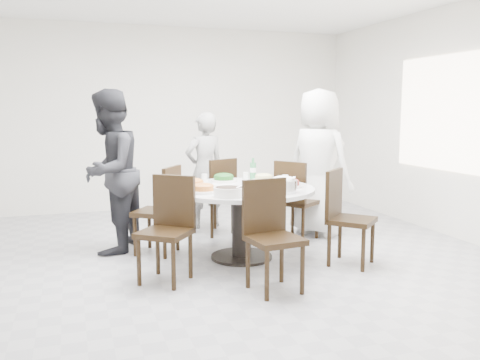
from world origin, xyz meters
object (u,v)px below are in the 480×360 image
object	(u,v)px
rice_bowl	(283,186)
chair_se	(352,218)
diner_middle	(205,170)
diner_left	(109,172)
beverage_bottle	(253,169)
chair_ne	(298,200)
chair_sw	(165,230)
soup_bowl	(229,192)
chair_n	(213,196)
chair_s	(275,237)
chair_nw	(156,210)
dining_table	(242,223)
diner_right	(318,163)

from	to	relation	value
rice_bowl	chair_se	bearing A→B (deg)	-11.69
diner_middle	diner_left	world-z (taller)	diner_left
beverage_bottle	diner_left	bearing A→B (deg)	174.34
diner_left	rice_bowl	xyz separation A→B (m)	(1.55, -1.11, -0.07)
chair_ne	beverage_bottle	bearing A→B (deg)	54.11
chair_sw	soup_bowl	world-z (taller)	chair_sw
chair_n	chair_s	bearing A→B (deg)	63.82
chair_nw	rice_bowl	world-z (taller)	chair_nw
chair_n	rice_bowl	bearing A→B (deg)	75.32
dining_table	chair_ne	size ratio (longest dim) A/B	1.58
chair_ne	chair_se	size ratio (longest dim) A/B	1.00
dining_table	chair_s	size ratio (longest dim) A/B	1.58
dining_table	beverage_bottle	bearing A→B (deg)	59.18
chair_se	chair_n	bearing A→B (deg)	77.15
chair_sw	soup_bowl	xyz separation A→B (m)	(0.60, -0.00, 0.32)
chair_sw	beverage_bottle	size ratio (longest dim) A/B	3.89
diner_left	rice_bowl	size ratio (longest dim) A/B	6.37
diner_middle	rice_bowl	xyz separation A→B (m)	(0.28, -1.93, 0.06)
chair_nw	chair_se	size ratio (longest dim) A/B	1.00
chair_n	chair_nw	xyz separation A→B (m)	(-0.82, -0.66, 0.00)
chair_n	rice_bowl	world-z (taller)	chair_n
diner_left	rice_bowl	distance (m)	1.91
diner_left	beverage_bottle	bearing A→B (deg)	111.96
chair_ne	chair_s	xyz separation A→B (m)	(-0.93, -1.54, 0.00)
chair_n	chair_s	size ratio (longest dim) A/B	1.00
dining_table	chair_se	size ratio (longest dim) A/B	1.58
rice_bowl	diner_middle	bearing A→B (deg)	98.34
chair_ne	diner_right	distance (m)	0.56
diner_left	beverage_bottle	world-z (taller)	diner_left
diner_right	diner_left	world-z (taller)	diner_right
chair_se	diner_middle	world-z (taller)	diner_middle
chair_sw	beverage_bottle	distance (m)	1.63
chair_s	diner_right	distance (m)	2.15
chair_n	soup_bowl	bearing A→B (deg)	54.74
beverage_bottle	soup_bowl	bearing A→B (deg)	-120.90
diner_middle	diner_left	distance (m)	1.51
chair_se	rice_bowl	size ratio (longest dim) A/B	3.44
beverage_bottle	dining_table	bearing A→B (deg)	-120.82
diner_middle	chair_nw	bearing A→B (deg)	38.06
chair_se	beverage_bottle	xyz separation A→B (m)	(-0.65, 1.10, 0.40)
chair_n	chair_se	xyz separation A→B (m)	(0.96, -1.68, 0.00)
rice_bowl	soup_bowl	size ratio (longest dim) A/B	0.98
chair_n	chair_nw	bearing A→B (deg)	14.11
diner_right	beverage_bottle	world-z (taller)	diner_right
chair_s	diner_right	world-z (taller)	diner_right
diner_middle	rice_bowl	world-z (taller)	diner_middle
chair_sw	diner_right	world-z (taller)	diner_right
chair_sw	chair_s	bearing A→B (deg)	6.21
diner_middle	rice_bowl	bearing A→B (deg)	84.20
dining_table	soup_bowl	world-z (taller)	soup_bowl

